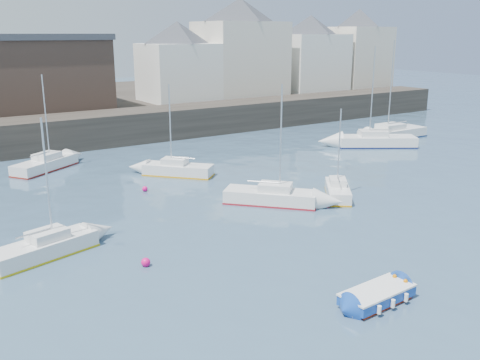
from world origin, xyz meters
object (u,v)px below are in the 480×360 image
sailboat_h (45,164)px  buoy_far (145,191)px  sailboat_d (376,141)px  buoy_near (146,266)px  sailboat_b (271,196)px  buoy_mid (328,204)px  sailboat_c (338,190)px  sailboat_f (178,169)px  sailboat_a (44,248)px  blue_dinghy (377,295)px  sailboat_g (392,133)px

sailboat_h → buoy_far: (4.11, -9.82, -0.48)m
sailboat_d → sailboat_h: 29.78m
buoy_near → sailboat_d: bearing=23.8°
sailboat_b → buoy_near: bearing=-157.6°
sailboat_d → buoy_mid: 19.22m
sailboat_d → buoy_mid: size_ratio=24.69×
sailboat_c → sailboat_f: sailboat_f is taller
sailboat_c → buoy_near: 15.39m
sailboat_a → blue_dinghy: bearing=-50.8°
sailboat_d → buoy_mid: bearing=-146.3°
blue_dinghy → sailboat_g: bearing=40.1°
sailboat_b → sailboat_c: size_ratio=1.30×
blue_dinghy → buoy_mid: 12.93m
sailboat_f → buoy_near: bearing=-122.4°
sailboat_a → sailboat_c: (18.68, -0.62, -0.03)m
sailboat_a → sailboat_g: bearing=16.6°
sailboat_a → sailboat_g: sailboat_g is taller
sailboat_a → buoy_mid: size_ratio=17.88×
sailboat_c → buoy_near: (-15.07, -3.09, -0.44)m
blue_dinghy → buoy_mid: bearing=56.0°
sailboat_a → sailboat_d: 34.37m
sailboat_f → sailboat_g: size_ratio=0.70×
blue_dinghy → sailboat_a: size_ratio=0.49×
sailboat_g → sailboat_h: sailboat_g is taller
sailboat_b → sailboat_d: bearing=24.5°
sailboat_c → sailboat_g: (18.89, 11.82, 0.12)m
sailboat_b → buoy_far: 8.94m
sailboat_g → sailboat_d: bearing=-156.6°
sailboat_b → buoy_far: size_ratio=20.28×
sailboat_b → buoy_mid: sailboat_b is taller
sailboat_h → buoy_far: 10.66m
buoy_far → sailboat_d: bearing=3.9°
buoy_near → buoy_mid: 13.70m
sailboat_d → buoy_far: size_ratio=25.03×
sailboat_c → sailboat_d: bearing=34.4°
blue_dinghy → sailboat_d: size_ratio=0.36×
buoy_mid → sailboat_a: bearing=175.3°
sailboat_c → buoy_far: size_ratio=15.56×
sailboat_b → buoy_near: (-10.52, -4.34, -0.49)m
blue_dinghy → sailboat_f: sailboat_f is taller
blue_dinghy → sailboat_c: 14.47m
sailboat_f → sailboat_h: (-7.94, 7.29, -0.00)m
sailboat_f → sailboat_c: bearing=-59.8°
sailboat_a → buoy_mid: bearing=-4.7°
blue_dinghy → sailboat_h: sailboat_h is taller
buoy_near → buoy_far: bearing=66.3°
sailboat_a → sailboat_h: (4.47, 17.44, 0.01)m
sailboat_g → buoy_far: 29.22m
sailboat_a → buoy_far: bearing=41.6°
blue_dinghy → sailboat_h: 30.04m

